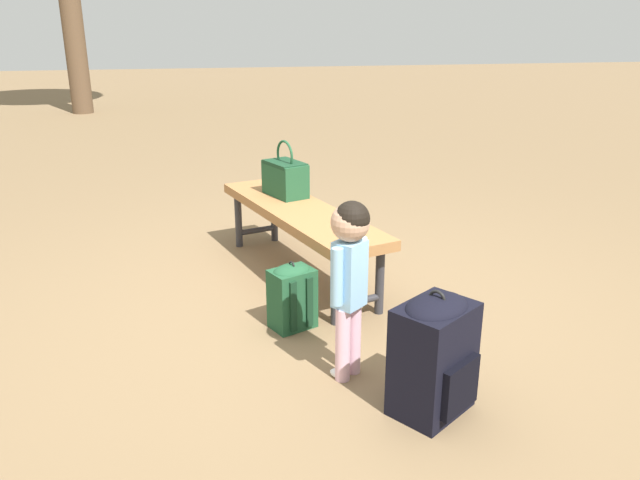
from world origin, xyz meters
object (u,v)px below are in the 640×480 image
handbag (285,177)px  child_standing (350,264)px  backpack_small (292,295)px  park_bench (299,217)px  backpack_large (434,352)px

handbag → child_standing: 1.54m
child_standing → backpack_small: bearing=-162.7°
park_bench → child_standing: (1.23, -0.00, 0.16)m
child_standing → backpack_small: 0.67m
backpack_large → backpack_small: size_ratio=1.46×
park_bench → child_standing: child_standing is taller
handbag → child_standing: child_standing is taller
backpack_large → backpack_small: (-0.87, -0.44, -0.09)m
handbag → backpack_small: size_ratio=0.99×
park_bench → backpack_large: backpack_large is taller
backpack_large → backpack_small: bearing=-153.3°
child_standing → backpack_large: bearing=39.2°
park_bench → handbag: handbag is taller
handbag → backpack_large: 1.92m
park_bench → handbag: size_ratio=4.48×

